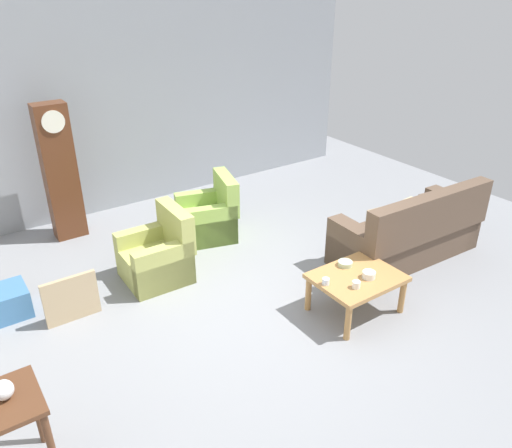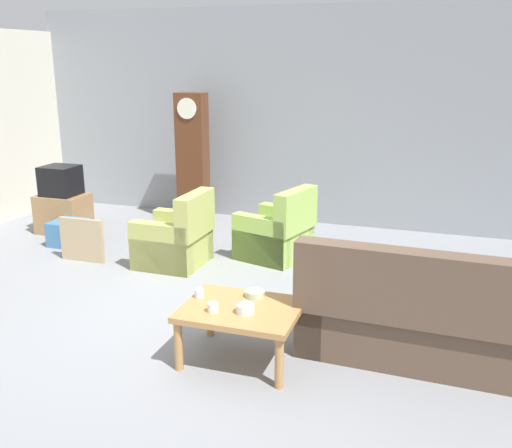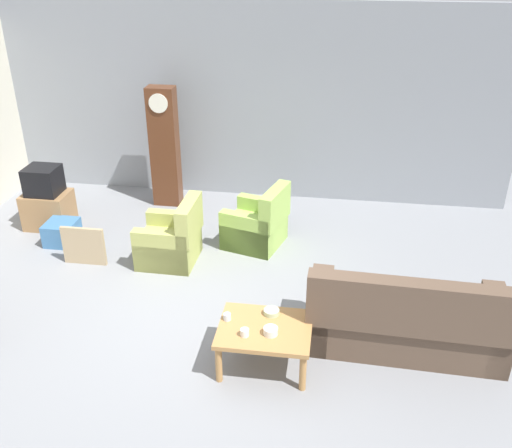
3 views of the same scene
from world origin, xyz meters
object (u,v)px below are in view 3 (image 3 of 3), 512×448
armchair_olive_near (172,241)px  bowl_white_stacked (271,331)px  grandfather_clock (165,147)px  framed_picture_leaning (84,246)px  tv_stand_cabinet (49,210)px  cup_white_porcelain (245,332)px  cup_blue_rimmed (227,317)px  bowl_shallow_green (271,312)px  tv_crt (43,180)px  storage_box_blue (62,232)px  coffee_table_wood (265,333)px  couch_floral (405,321)px  armchair_olive_far (257,226)px

armchair_olive_near → bowl_white_stacked: 2.61m
grandfather_clock → framed_picture_leaning: bearing=-105.5°
tv_stand_cabinet → cup_white_porcelain: size_ratio=7.67×
framed_picture_leaning → cup_blue_rimmed: (2.31, -1.60, 0.24)m
bowl_shallow_green → armchair_olive_near: bearing=133.2°
tv_crt → storage_box_blue: bearing=-48.2°
framed_picture_leaning → bowl_white_stacked: 3.32m
grandfather_clock → coffee_table_wood: bearing=-60.4°
couch_floral → armchair_olive_far: bearing=132.6°
cup_blue_rimmed → storage_box_blue: bearing=143.7°
cup_white_porcelain → cup_blue_rimmed: bearing=133.6°
couch_floral → cup_white_porcelain: couch_floral is taller
grandfather_clock → tv_stand_cabinet: bearing=-145.2°
grandfather_clock → cup_blue_rimmed: size_ratio=24.52×
tv_crt → cup_white_porcelain: size_ratio=5.42×
armchair_olive_near → storage_box_blue: bearing=171.4°
coffee_table_wood → tv_stand_cabinet: (-3.72, 2.67, -0.13)m
coffee_table_wood → tv_crt: size_ratio=2.00×
grandfather_clock → cup_blue_rimmed: bearing=-64.9°
couch_floral → tv_stand_cabinet: bearing=157.1°
cup_white_porcelain → tv_stand_cabinet: bearing=141.3°
tv_stand_cabinet → coffee_table_wood: bearing=-35.7°
armchair_olive_far → bowl_shallow_green: 2.38m
armchair_olive_far → grandfather_clock: 2.18m
couch_floral → bowl_white_stacked: (-1.39, -0.58, 0.16)m
bowl_shallow_green → storage_box_blue: bearing=149.6°
armchair_olive_far → tv_crt: (-3.27, 0.11, 0.46)m
armchair_olive_near → storage_box_blue: 1.77m
armchair_olive_near → armchair_olive_far: same height
grandfather_clock → tv_crt: grandfather_clock is taller
coffee_table_wood → tv_crt: tv_crt is taller
grandfather_clock → bowl_white_stacked: 4.48m
armchair_olive_near → grandfather_clock: (-0.59, 1.83, 0.69)m
couch_floral → framed_picture_leaning: (-4.18, 1.20, -0.08)m
coffee_table_wood → tv_crt: bearing=144.3°
bowl_shallow_green → cup_white_porcelain: bearing=-119.0°
bowl_shallow_green → tv_stand_cabinet: bearing=147.1°
couch_floral → bowl_white_stacked: 1.52m
tv_stand_cabinet → storage_box_blue: tv_stand_cabinet is taller
armchair_olive_near → bowl_white_stacked: bearing=-51.4°
couch_floral → bowl_white_stacked: bearing=-157.3°
armchair_olive_far → storage_box_blue: armchair_olive_far is taller
armchair_olive_near → bowl_shallow_green: (1.59, -1.69, 0.20)m
coffee_table_wood → cup_blue_rimmed: size_ratio=11.94×
cup_blue_rimmed → bowl_white_stacked: (0.48, -0.17, 0.00)m
armchair_olive_near → tv_crt: bearing=161.2°
bowl_white_stacked → couch_floral: bearing=22.7°
armchair_olive_far → cup_blue_rimmed: (0.04, -2.49, 0.21)m
armchair_olive_near → cup_blue_rimmed: 2.19m
storage_box_blue → cup_white_porcelain: cup_white_porcelain is taller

